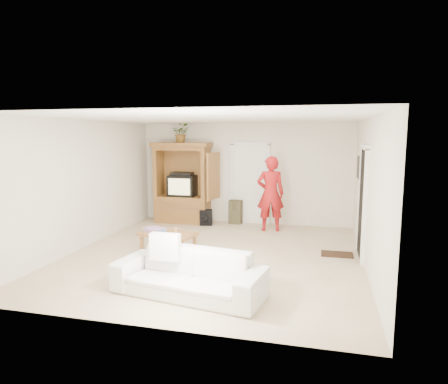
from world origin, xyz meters
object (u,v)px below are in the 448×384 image
(man, at_px, (270,194))
(sofa, at_px, (189,273))
(armoire, at_px, (183,188))
(coffee_table, at_px, (168,235))

(man, relative_size, sofa, 0.82)
(armoire, bearing_deg, sofa, -69.40)
(sofa, bearing_deg, armoire, 119.74)
(sofa, relative_size, coffee_table, 1.86)
(armoire, height_order, man, armoire)
(sofa, height_order, coffee_table, sofa)
(armoire, relative_size, coffee_table, 1.78)
(sofa, bearing_deg, man, 90.59)
(armoire, xyz_separation_m, man, (2.35, -0.41, -0.01))
(coffee_table, bearing_deg, man, 65.91)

